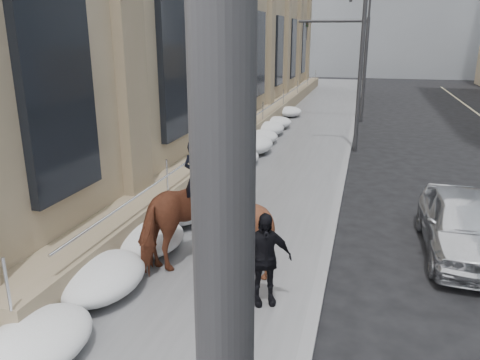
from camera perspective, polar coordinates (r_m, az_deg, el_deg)
name	(u,v)px	position (r m, az deg, el deg)	size (l,w,h in m)	color
ground	(173,309)	(9.31, -8.20, -15.26)	(140.00, 140.00, 0.00)	black
sidewalk	(274,168)	(18.15, 4.20, 1.42)	(5.00, 80.00, 0.12)	#58585B
curb	(343,173)	(17.86, 12.47, 0.79)	(0.24, 80.00, 0.12)	slate
bg_building_far	(314,3)	(79.87, 9.01, 20.54)	(24.00, 12.00, 20.00)	gray
streetlight_near	(169,175)	(1.33, -8.68, 0.57)	(1.71, 0.24, 8.00)	#2D2D30
streetlight_mid	(358,46)	(21.18, 14.23, 15.60)	(1.71, 0.24, 8.00)	#2D2D30
streetlight_far	(365,41)	(41.17, 14.99, 16.04)	(1.71, 0.24, 8.00)	#2D2D30
traffic_signal	(350,53)	(29.21, 13.22, 14.81)	(4.10, 0.22, 6.00)	#2D2D30
snow_bank	(225,168)	(16.60, -1.86, 1.42)	(1.70, 18.10, 0.76)	white
mounted_horse_left	(191,212)	(10.31, -6.00, -3.95)	(1.95, 2.84, 2.75)	#562A19
mounted_horse_right	(231,216)	(10.15, -1.13, -4.35)	(2.22, 2.33, 2.68)	#442213
pedestrian	(264,259)	(8.76, 2.91, -9.59)	(1.06, 0.44, 1.80)	black
car_silver	(463,224)	(12.17, 25.58, -4.88)	(1.76, 4.38, 1.49)	#B6B9BF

